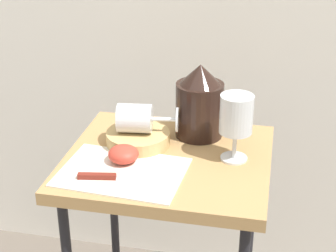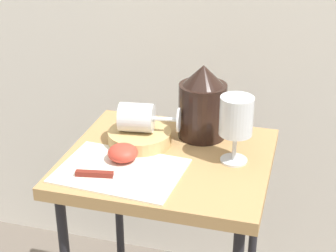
{
  "view_description": "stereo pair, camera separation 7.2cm",
  "coord_description": "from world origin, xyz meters",
  "px_view_note": "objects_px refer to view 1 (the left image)",
  "views": [
    {
      "loc": [
        0.23,
        -1.11,
        1.31
      ],
      "look_at": [
        0.0,
        0.0,
        0.77
      ],
      "focal_mm": 57.82,
      "sensor_mm": 36.0,
      "label": 1
    },
    {
      "loc": [
        0.3,
        -1.09,
        1.31
      ],
      "look_at": [
        0.0,
        0.0,
        0.77
      ],
      "focal_mm": 57.82,
      "sensor_mm": 36.0,
      "label": 2
    }
  ],
  "objects_px": {
    "basket_tray": "(138,138)",
    "knife": "(112,177)",
    "pitcher": "(200,107)",
    "wine_glass_tipped_near": "(137,118)",
    "wine_glass_upright": "(236,118)",
    "table": "(168,185)",
    "apple_half_left": "(123,154)"
  },
  "relations": [
    {
      "from": "basket_tray",
      "to": "knife",
      "type": "xyz_separation_m",
      "value": [
        -0.01,
        -0.18,
        -0.01
      ]
    },
    {
      "from": "pitcher",
      "to": "wine_glass_tipped_near",
      "type": "relative_size",
      "value": 1.23
    },
    {
      "from": "pitcher",
      "to": "knife",
      "type": "relative_size",
      "value": 0.88
    },
    {
      "from": "pitcher",
      "to": "knife",
      "type": "bearing_deg",
      "value": -120.17
    },
    {
      "from": "wine_glass_upright",
      "to": "table",
      "type": "bearing_deg",
      "value": -173.11
    },
    {
      "from": "basket_tray",
      "to": "pitcher",
      "type": "height_order",
      "value": "pitcher"
    },
    {
      "from": "table",
      "to": "wine_glass_upright",
      "type": "relative_size",
      "value": 4.27
    },
    {
      "from": "table",
      "to": "wine_glass_tipped_near",
      "type": "bearing_deg",
      "value": 152.56
    },
    {
      "from": "basket_tray",
      "to": "wine_glass_upright",
      "type": "bearing_deg",
      "value": -5.88
    },
    {
      "from": "table",
      "to": "knife",
      "type": "bearing_deg",
      "value": -126.01
    },
    {
      "from": "table",
      "to": "pitcher",
      "type": "relative_size",
      "value": 3.61
    },
    {
      "from": "table",
      "to": "apple_half_left",
      "type": "bearing_deg",
      "value": -150.22
    },
    {
      "from": "apple_half_left",
      "to": "wine_glass_upright",
      "type": "bearing_deg",
      "value": 16.25
    },
    {
      "from": "basket_tray",
      "to": "pitcher",
      "type": "xyz_separation_m",
      "value": [
        0.14,
        0.09,
        0.06
      ]
    },
    {
      "from": "pitcher",
      "to": "wine_glass_tipped_near",
      "type": "bearing_deg",
      "value": -149.69
    },
    {
      "from": "table",
      "to": "wine_glass_tipped_near",
      "type": "distance_m",
      "value": 0.18
    },
    {
      "from": "basket_tray",
      "to": "wine_glass_tipped_near",
      "type": "bearing_deg",
      "value": 142.29
    },
    {
      "from": "table",
      "to": "pitcher",
      "type": "distance_m",
      "value": 0.21
    },
    {
      "from": "pitcher",
      "to": "wine_glass_upright",
      "type": "bearing_deg",
      "value": -47.75
    },
    {
      "from": "pitcher",
      "to": "wine_glass_upright",
      "type": "xyz_separation_m",
      "value": [
        0.1,
        -0.11,
        0.03
      ]
    },
    {
      "from": "pitcher",
      "to": "wine_glass_tipped_near",
      "type": "height_order",
      "value": "pitcher"
    },
    {
      "from": "basket_tray",
      "to": "apple_half_left",
      "type": "height_order",
      "value": "apple_half_left"
    },
    {
      "from": "basket_tray",
      "to": "apple_half_left",
      "type": "bearing_deg",
      "value": -95.45
    },
    {
      "from": "wine_glass_tipped_near",
      "to": "apple_half_left",
      "type": "distance_m",
      "value": 0.11
    },
    {
      "from": "wine_glass_tipped_near",
      "to": "wine_glass_upright",
      "type": "bearing_deg",
      "value": -6.25
    },
    {
      "from": "pitcher",
      "to": "wine_glass_upright",
      "type": "distance_m",
      "value": 0.15
    },
    {
      "from": "basket_tray",
      "to": "knife",
      "type": "height_order",
      "value": "basket_tray"
    },
    {
      "from": "pitcher",
      "to": "knife",
      "type": "xyz_separation_m",
      "value": [
        -0.15,
        -0.26,
        -0.07
      ]
    },
    {
      "from": "wine_glass_upright",
      "to": "apple_half_left",
      "type": "distance_m",
      "value": 0.27
    },
    {
      "from": "table",
      "to": "wine_glass_tipped_near",
      "type": "height_order",
      "value": "wine_glass_tipped_near"
    },
    {
      "from": "apple_half_left",
      "to": "basket_tray",
      "type": "bearing_deg",
      "value": 84.55
    },
    {
      "from": "table",
      "to": "basket_tray",
      "type": "height_order",
      "value": "basket_tray"
    }
  ]
}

